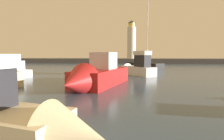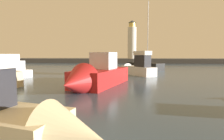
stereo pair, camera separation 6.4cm
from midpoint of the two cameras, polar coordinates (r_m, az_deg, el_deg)
name	(u,v)px [view 1 (the left image)]	position (r m, az deg, el deg)	size (l,w,h in m)	color
ground_plane	(110,71)	(30.99, -0.61, -0.32)	(220.00, 220.00, 0.00)	#384C60
breakwater	(119,61)	(60.41, 2.23, 2.92)	(69.85, 6.59, 1.46)	#423F3D
lighthouse	(132,41)	(60.47, 6.14, 9.18)	(2.79, 2.79, 12.46)	silver
motorboat_2	(136,67)	(25.75, 7.40, 0.84)	(5.43, 6.69, 3.51)	white
motorboat_3	(1,115)	(6.98, -31.73, -11.97)	(7.66, 3.52, 3.21)	beige
motorboat_4	(10,71)	(27.77, -29.41, -0.23)	(7.20, 5.89, 2.53)	white
motorboat_5	(95,76)	(15.66, -5.64, -2.05)	(5.39, 9.79, 3.59)	#B21E1E
sailboat_moored	(144,66)	(35.28, 9.99, 1.35)	(6.71, 7.99, 12.58)	black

